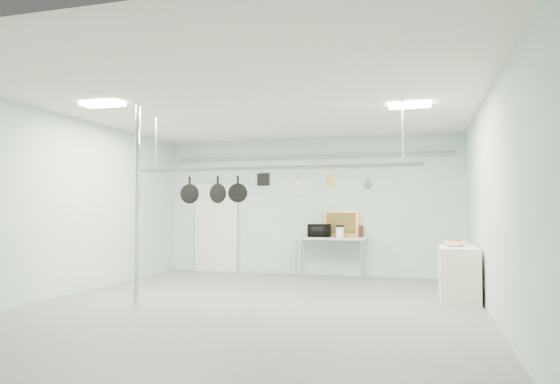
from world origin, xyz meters
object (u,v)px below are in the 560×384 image
(side_cabinet, at_px, (459,274))
(skillet_mid, at_px, (218,189))
(prep_table, at_px, (331,240))
(pot_rack, at_px, (271,166))
(skillet_left, at_px, (190,190))
(fruit_bowl, at_px, (455,244))
(coffee_canister, at_px, (340,232))
(microwave, at_px, (319,230))
(skillet_right, at_px, (238,188))
(chrome_pole, at_px, (137,204))

(side_cabinet, bearing_deg, skillet_mid, -164.16)
(prep_table, relative_size, pot_rack, 0.33)
(skillet_left, bearing_deg, prep_table, 55.82)
(fruit_bowl, bearing_deg, coffee_canister, 136.36)
(prep_table, bearing_deg, fruit_bowl, -41.54)
(microwave, bearing_deg, skillet_left, 57.04)
(skillet_mid, relative_size, skillet_right, 1.03)
(coffee_canister, relative_size, skillet_mid, 0.52)
(skillet_mid, bearing_deg, microwave, 84.80)
(prep_table, height_order, fruit_bowl, fruit_bowl)
(chrome_pole, height_order, pot_rack, chrome_pole)
(microwave, relative_size, fruit_bowl, 1.35)
(prep_table, xyz_separation_m, skillet_right, (-0.97, -3.30, 1.04))
(chrome_pole, bearing_deg, skillet_right, 34.09)
(pot_rack, height_order, skillet_left, pot_rack)
(side_cabinet, bearing_deg, prep_table, 139.21)
(coffee_canister, bearing_deg, prep_table, 170.03)
(pot_rack, relative_size, coffee_canister, 21.02)
(skillet_left, relative_size, skillet_right, 1.05)
(skillet_right, bearing_deg, skillet_left, 160.80)
(coffee_canister, height_order, skillet_right, skillet_right)
(prep_table, distance_m, microwave, 0.33)
(chrome_pole, distance_m, skillet_left, 1.04)
(chrome_pole, height_order, fruit_bowl, chrome_pole)
(coffee_canister, bearing_deg, pot_rack, -100.71)
(chrome_pole, relative_size, coffee_canister, 14.02)
(microwave, relative_size, skillet_right, 1.19)
(fruit_bowl, height_order, skillet_right, skillet_right)
(side_cabinet, height_order, skillet_left, skillet_left)
(microwave, xyz_separation_m, fruit_bowl, (2.75, -2.21, -0.10))
(chrome_pole, xyz_separation_m, fruit_bowl, (4.80, 1.99, -0.65))
(prep_table, height_order, side_cabinet, prep_table)
(side_cabinet, distance_m, coffee_canister, 3.23)
(pot_rack, bearing_deg, microwave, 87.42)
(side_cabinet, relative_size, skillet_mid, 2.71)
(chrome_pole, relative_size, skillet_mid, 7.24)
(chrome_pole, xyz_separation_m, microwave, (2.05, 4.19, -0.55))
(chrome_pole, distance_m, prep_table, 4.85)
(fruit_bowl, xyz_separation_m, skillet_right, (-3.47, -1.09, 0.92))
(pot_rack, height_order, fruit_bowl, pot_rack)
(microwave, relative_size, skillet_left, 1.13)
(side_cabinet, height_order, fruit_bowl, fruit_bowl)
(prep_table, bearing_deg, pot_rack, -96.91)
(side_cabinet, relative_size, coffee_canister, 5.26)
(chrome_pole, distance_m, coffee_canister, 4.90)
(fruit_bowl, bearing_deg, pot_rack, -159.43)
(pot_rack, distance_m, microwave, 3.50)
(chrome_pole, xyz_separation_m, coffee_canister, (2.52, 4.16, -0.58))
(skillet_mid, xyz_separation_m, skillet_right, (0.36, 0.00, 0.01))
(skillet_left, bearing_deg, microwave, 59.22)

